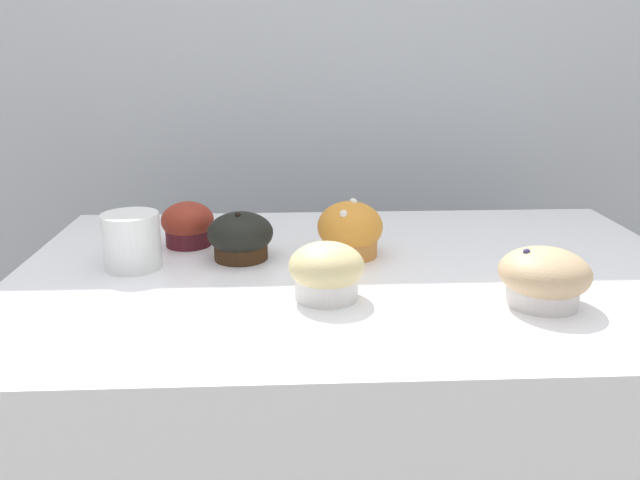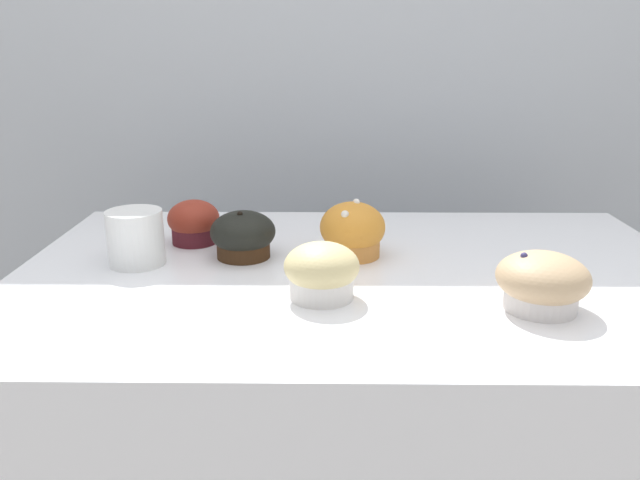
{
  "view_description": "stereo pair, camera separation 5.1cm",
  "coord_description": "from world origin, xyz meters",
  "px_view_note": "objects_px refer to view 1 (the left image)",
  "views": [
    {
      "loc": [
        -0.1,
        -0.85,
        1.22
      ],
      "look_at": [
        -0.06,
        -0.0,
        0.95
      ],
      "focal_mm": 35.0,
      "sensor_mm": 36.0,
      "label": 1
    },
    {
      "loc": [
        -0.05,
        -0.85,
        1.22
      ],
      "look_at": [
        -0.06,
        -0.0,
        0.95
      ],
      "focal_mm": 35.0,
      "sensor_mm": 36.0,
      "label": 2
    }
  ],
  "objects_px": {
    "muffin_front_left": "(240,237)",
    "muffin_front_right": "(188,225)",
    "muffin_back_left": "(544,277)",
    "muffin_front_center": "(350,231)",
    "muffin_back_right": "(326,271)",
    "coffee_cup": "(131,239)"
  },
  "relations": [
    {
      "from": "muffin_front_left",
      "to": "muffin_front_right",
      "type": "relative_size",
      "value": 1.18
    },
    {
      "from": "muffin_back_left",
      "to": "muffin_front_left",
      "type": "bearing_deg",
      "value": 153.94
    },
    {
      "from": "muffin_front_center",
      "to": "muffin_front_right",
      "type": "relative_size",
      "value": 1.19
    },
    {
      "from": "muffin_back_right",
      "to": "muffin_front_right",
      "type": "height_order",
      "value": "muffin_back_right"
    },
    {
      "from": "muffin_back_left",
      "to": "muffin_front_right",
      "type": "xyz_separation_m",
      "value": [
        -0.48,
        0.26,
        -0.0
      ]
    },
    {
      "from": "muffin_front_center",
      "to": "muffin_back_right",
      "type": "bearing_deg",
      "value": -105.41
    },
    {
      "from": "muffin_back_right",
      "to": "coffee_cup",
      "type": "height_order",
      "value": "coffee_cup"
    },
    {
      "from": "coffee_cup",
      "to": "muffin_front_right",
      "type": "bearing_deg",
      "value": 57.34
    },
    {
      "from": "muffin_front_left",
      "to": "muffin_front_right",
      "type": "bearing_deg",
      "value": 141.7
    },
    {
      "from": "muffin_front_right",
      "to": "coffee_cup",
      "type": "bearing_deg",
      "value": -122.66
    },
    {
      "from": "muffin_back_right",
      "to": "muffin_front_left",
      "type": "distance_m",
      "value": 0.2
    },
    {
      "from": "muffin_front_center",
      "to": "muffin_back_left",
      "type": "bearing_deg",
      "value": -41.55
    },
    {
      "from": "muffin_back_left",
      "to": "muffin_back_right",
      "type": "distance_m",
      "value": 0.27
    },
    {
      "from": "muffin_front_right",
      "to": "coffee_cup",
      "type": "distance_m",
      "value": 0.12
    },
    {
      "from": "muffin_back_right",
      "to": "muffin_front_right",
      "type": "distance_m",
      "value": 0.31
    },
    {
      "from": "muffin_front_left",
      "to": "muffin_back_right",
      "type": "bearing_deg",
      "value": -52.52
    },
    {
      "from": "muffin_front_center",
      "to": "muffin_back_right",
      "type": "distance_m",
      "value": 0.17
    },
    {
      "from": "muffin_back_left",
      "to": "muffin_front_center",
      "type": "bearing_deg",
      "value": 138.45
    },
    {
      "from": "muffin_front_right",
      "to": "muffin_front_left",
      "type": "bearing_deg",
      "value": -38.3
    },
    {
      "from": "muffin_back_left",
      "to": "muffin_back_right",
      "type": "xyz_separation_m",
      "value": [
        -0.27,
        0.03,
        0.0
      ]
    },
    {
      "from": "muffin_front_right",
      "to": "muffin_back_left",
      "type": "bearing_deg",
      "value": -28.6
    },
    {
      "from": "muffin_back_left",
      "to": "muffin_front_left",
      "type": "relative_size",
      "value": 1.13
    }
  ]
}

